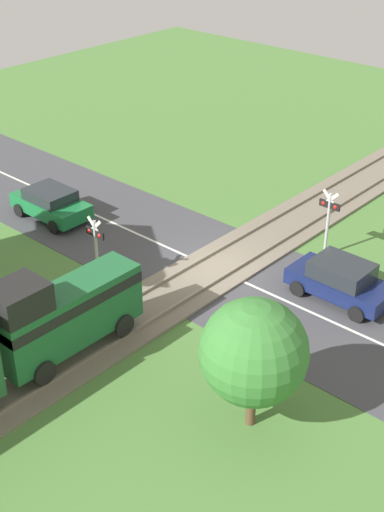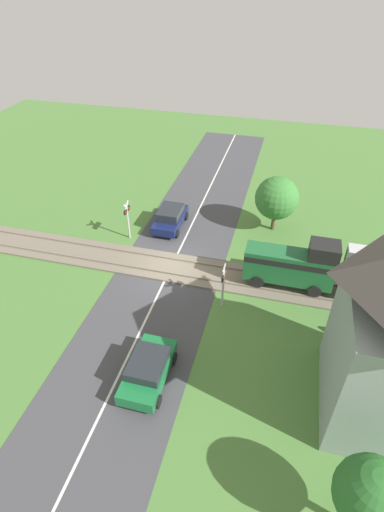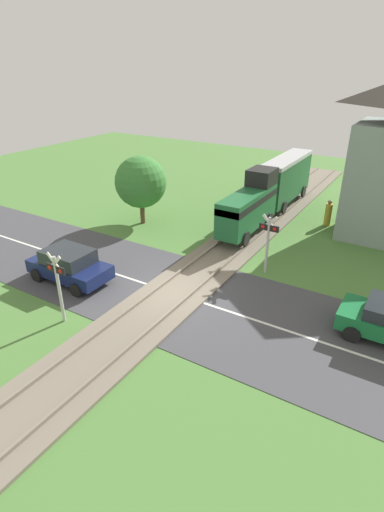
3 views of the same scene
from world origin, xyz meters
TOP-DOWN VIEW (x-y plane):
  - ground_plane at (0.00, 0.00)m, footprint 60.00×60.00m
  - road_surface at (0.00, 0.00)m, footprint 48.00×6.40m
  - track_bed at (0.00, 0.00)m, footprint 2.80×48.00m
  - car_near_crossing at (-4.59, -1.44)m, footprint 3.73×1.88m
  - car_far_side at (8.17, 1.44)m, footprint 3.67×1.89m
  - crossing_signal_west_approach at (-2.50, -3.77)m, footprint 0.90×0.18m
  - crossing_signal_east_approach at (2.50, 3.77)m, footprint 0.90×0.18m
  - tree_roadside_hedge at (-6.14, 5.76)m, footprint 2.98×2.98m

SIDE VIEW (x-z plane):
  - ground_plane at x=0.00m, z-range 0.00..0.00m
  - road_surface at x=0.00m, z-range 0.00..0.02m
  - track_bed at x=0.00m, z-range -0.05..0.19m
  - car_far_side at x=8.17m, z-range 0.05..1.42m
  - car_near_crossing at x=-4.59m, z-range 0.03..1.51m
  - crossing_signal_west_approach at x=-2.50m, z-range 0.41..3.23m
  - crossing_signal_east_approach at x=2.50m, z-range 0.41..3.23m
  - tree_roadside_hedge at x=-6.14m, z-range 0.50..4.50m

